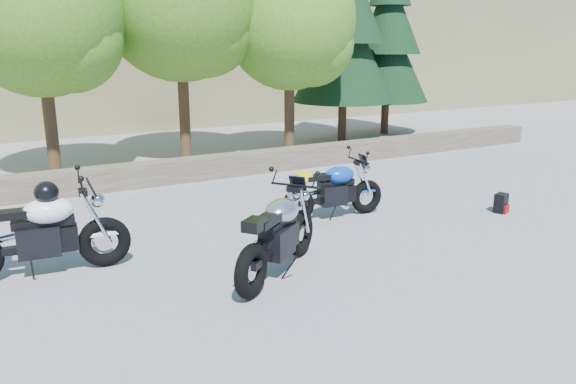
% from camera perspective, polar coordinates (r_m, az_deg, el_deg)
% --- Properties ---
extents(ground, '(90.00, 90.00, 0.00)m').
position_cam_1_polar(ground, '(8.19, 2.21, -6.83)').
color(ground, gray).
rests_on(ground, ground).
extents(stone_wall, '(22.00, 0.55, 0.50)m').
position_cam_1_polar(stone_wall, '(12.93, -10.58, 2.21)').
color(stone_wall, '#4B3F32').
rests_on(stone_wall, ground).
extents(tree_decid_left, '(3.67, 3.67, 5.62)m').
position_cam_1_polar(tree_decid_left, '(13.73, -23.52, 16.23)').
color(tree_decid_left, '#382314').
rests_on(tree_decid_left, ground).
extents(tree_decid_mid, '(4.08, 4.08, 6.24)m').
position_cam_1_polar(tree_decid_mid, '(14.89, -10.51, 18.53)').
color(tree_decid_mid, '#382314').
rests_on(tree_decid_mid, ground).
extents(tree_decid_right, '(3.54, 3.54, 5.41)m').
position_cam_1_polar(tree_decid_right, '(15.48, 0.62, 16.61)').
color(tree_decid_right, '#382314').
rests_on(tree_decid_right, ground).
extents(conifer_near, '(3.17, 3.17, 7.06)m').
position_cam_1_polar(conifer_near, '(17.89, 5.77, 16.89)').
color(conifer_near, '#382314').
rests_on(conifer_near, ground).
extents(conifer_far, '(2.82, 2.82, 6.27)m').
position_cam_1_polar(conifer_far, '(19.68, 10.16, 15.35)').
color(conifer_far, '#382314').
rests_on(conifer_far, ground).
extents(silver_bike, '(1.90, 1.49, 1.13)m').
position_cam_1_polar(silver_bike, '(7.49, -0.98, -4.44)').
color(silver_bike, black).
rests_on(silver_bike, ground).
extents(white_bike, '(2.33, 0.74, 1.29)m').
position_cam_1_polar(white_bike, '(8.13, -24.00, -3.61)').
color(white_bike, black).
rests_on(white_bike, ground).
extents(blue_bike, '(2.04, 0.65, 1.02)m').
position_cam_1_polar(blue_bike, '(9.95, 4.70, 0.10)').
color(blue_bike, black).
rests_on(blue_bike, ground).
extents(backpack, '(0.31, 0.29, 0.35)m').
position_cam_1_polar(backpack, '(11.07, 20.85, -1.09)').
color(backpack, black).
rests_on(backpack, ground).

